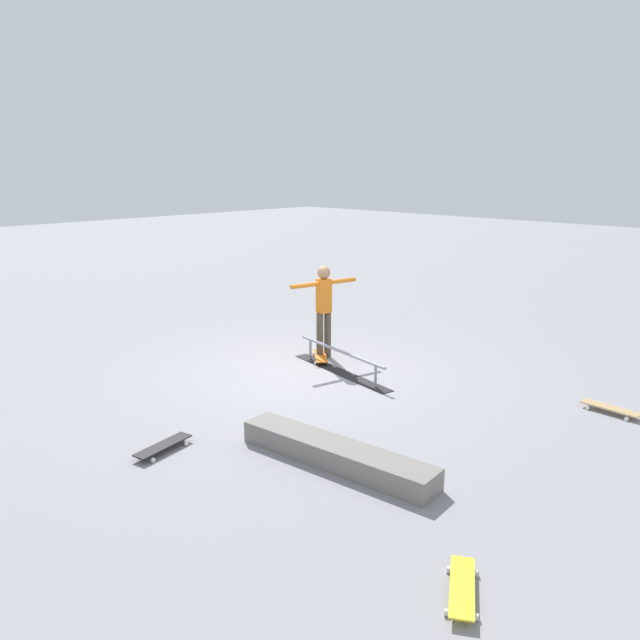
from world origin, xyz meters
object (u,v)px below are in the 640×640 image
object	(u,v)px
grind_rail	(341,363)
skate_ledge	(336,454)
loose_skateboard_black	(163,446)
loose_skateboard_natural	(611,408)
loose_skateboard_yellow	(462,587)
skater_main	(324,305)
skateboard_main	(321,356)

from	to	relation	value
grind_rail	skate_ledge	xyz separation A→B (m)	(-2.20, 2.51, -0.04)
loose_skateboard_black	loose_skateboard_natural	size ratio (longest dim) A/B	1.01
skate_ledge	loose_skateboard_yellow	world-z (taller)	skate_ledge
skate_ledge	skater_main	world-z (taller)	skater_main
grind_rail	skateboard_main	size ratio (longest dim) A/B	3.30
grind_rail	skate_ledge	distance (m)	3.33
loose_skateboard_black	loose_skateboard_natural	bearing A→B (deg)	134.25
skater_main	grind_rail	bearing A→B (deg)	75.19
loose_skateboard_yellow	skate_ledge	bearing A→B (deg)	-143.92
skater_main	loose_skateboard_black	size ratio (longest dim) A/B	2.04
skater_main	loose_skateboard_natural	world-z (taller)	skater_main
skater_main	skateboard_main	world-z (taller)	skater_main
loose_skateboard_natural	loose_skateboard_black	bearing A→B (deg)	-120.67
loose_skateboard_yellow	grind_rail	bearing A→B (deg)	-158.71
skate_ledge	loose_skateboard_black	size ratio (longest dim) A/B	3.11
loose_skateboard_yellow	loose_skateboard_natural	world-z (taller)	same
skater_main	skateboard_main	distance (m)	0.91
skate_ledge	skateboard_main	world-z (taller)	skate_ledge
grind_rail	skateboard_main	world-z (taller)	grind_rail
skate_ledge	loose_skateboard_black	world-z (taller)	skate_ledge
grind_rail	loose_skateboard_black	size ratio (longest dim) A/B	2.91
skateboard_main	loose_skateboard_yellow	world-z (taller)	same
skater_main	loose_skateboard_black	world-z (taller)	skater_main
loose_skateboard_yellow	loose_skateboard_natural	size ratio (longest dim) A/B	0.97
loose_skateboard_yellow	skater_main	bearing A→B (deg)	-157.31
loose_skateboard_black	loose_skateboard_yellow	bearing A→B (deg)	82.21
loose_skateboard_natural	loose_skateboard_yellow	bearing A→B (deg)	-79.42
skater_main	skateboard_main	size ratio (longest dim) A/B	2.30
grind_rail	skateboard_main	xyz separation A→B (m)	(0.73, -0.26, -0.10)
skateboard_main	skater_main	bearing A→B (deg)	-27.69
loose_skateboard_black	skate_ledge	bearing A→B (deg)	113.48
skate_ledge	skater_main	size ratio (longest dim) A/B	1.53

